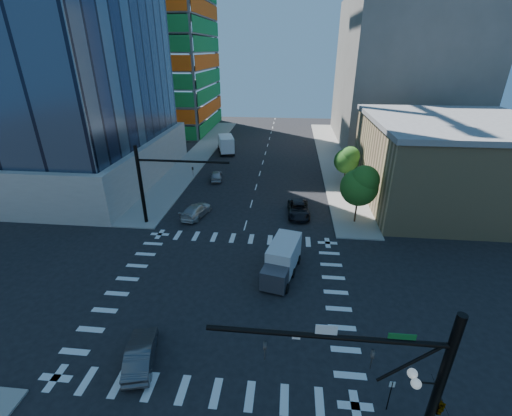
# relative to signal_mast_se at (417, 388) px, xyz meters

# --- Properties ---
(ground) EXTENTS (160.00, 160.00, 0.00)m
(ground) POSITION_rel_signal_mast_se_xyz_m (-10.60, 11.50, -5.01)
(ground) COLOR black
(ground) RESTS_ON ground
(road_markings) EXTENTS (20.00, 20.00, 0.01)m
(road_markings) POSITION_rel_signal_mast_se_xyz_m (-10.60, 11.50, -5.00)
(road_markings) COLOR silver
(road_markings) RESTS_ON ground
(sidewalk_ne) EXTENTS (5.00, 60.00, 0.15)m
(sidewalk_ne) POSITION_rel_signal_mast_se_xyz_m (1.90, 51.50, -4.93)
(sidewalk_ne) COLOR gray
(sidewalk_ne) RESTS_ON ground
(sidewalk_nw) EXTENTS (5.00, 60.00, 0.15)m
(sidewalk_nw) POSITION_rel_signal_mast_se_xyz_m (-23.10, 51.50, -4.93)
(sidewalk_nw) COLOR gray
(sidewalk_nw) RESTS_ON ground
(construction_building) EXTENTS (25.16, 34.50, 70.60)m
(construction_building) POSITION_rel_signal_mast_se_xyz_m (-38.02, 73.43, 19.60)
(construction_building) COLOR slate
(construction_building) RESTS_ON ground
(commercial_building) EXTENTS (20.50, 22.50, 10.60)m
(commercial_building) POSITION_rel_signal_mast_se_xyz_m (14.40, 33.50, 0.31)
(commercial_building) COLOR tan
(commercial_building) RESTS_ON ground
(bg_building_ne) EXTENTS (24.00, 30.00, 28.00)m
(bg_building_ne) POSITION_rel_signal_mast_se_xyz_m (16.40, 66.50, 8.99)
(bg_building_ne) COLOR #615D57
(bg_building_ne) RESTS_ON ground
(signal_mast_se) EXTENTS (10.51, 2.48, 9.00)m
(signal_mast_se) POSITION_rel_signal_mast_se_xyz_m (0.00, 0.00, 0.00)
(signal_mast_se) COLOR black
(signal_mast_se) RESTS_ON sidewalk_se
(signal_mast_nw) EXTENTS (10.20, 0.40, 9.00)m
(signal_mast_nw) POSITION_rel_signal_mast_se_xyz_m (-20.60, 23.00, 0.49)
(signal_mast_nw) COLOR black
(signal_mast_nw) RESTS_ON sidewalk_nw
(tree_south) EXTENTS (4.16, 4.16, 6.82)m
(tree_south) POSITION_rel_signal_mast_se_xyz_m (2.03, 25.40, -0.32)
(tree_south) COLOR #382316
(tree_south) RESTS_ON sidewalk_ne
(tree_north) EXTENTS (3.54, 3.52, 5.78)m
(tree_north) POSITION_rel_signal_mast_se_xyz_m (2.33, 37.40, -1.02)
(tree_north) COLOR #382316
(tree_north) RESTS_ON sidewalk_ne
(no_parking_sign) EXTENTS (0.30, 0.06, 2.20)m
(no_parking_sign) POSITION_rel_signal_mast_se_xyz_m (0.10, 2.50, -3.63)
(no_parking_sign) COLOR black
(no_parking_sign) RESTS_ON ground
(car_nb_far) EXTENTS (2.75, 5.55, 1.51)m
(car_nb_far) POSITION_rel_signal_mast_se_xyz_m (-4.56, 26.83, -4.25)
(car_nb_far) COLOR black
(car_nb_far) RESTS_ON ground
(car_sb_near) EXTENTS (3.21, 5.49, 1.49)m
(car_sb_near) POSITION_rel_signal_mast_se_xyz_m (-16.77, 25.29, -4.26)
(car_sb_near) COLOR #BEBEBE
(car_sb_near) RESTS_ON ground
(car_sb_mid) EXTENTS (2.41, 4.50, 1.46)m
(car_sb_mid) POSITION_rel_signal_mast_se_xyz_m (-16.94, 37.87, -4.28)
(car_sb_mid) COLOR #9D9EA4
(car_sb_mid) RESTS_ON ground
(car_sb_cross) EXTENTS (2.65, 4.82, 1.51)m
(car_sb_cross) POSITION_rel_signal_mast_se_xyz_m (-14.77, 4.16, -4.25)
(car_sb_cross) COLOR #424346
(car_sb_cross) RESTS_ON ground
(box_truck_near) EXTENTS (3.57, 5.97, 2.93)m
(box_truck_near) POSITION_rel_signal_mast_se_xyz_m (-6.24, 14.35, -3.71)
(box_truck_near) COLOR black
(box_truck_near) RESTS_ON ground
(box_truck_far) EXTENTS (4.39, 6.90, 3.35)m
(box_truck_far) POSITION_rel_signal_mast_se_xyz_m (-18.30, 53.38, -3.52)
(box_truck_far) COLOR black
(box_truck_far) RESTS_ON ground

